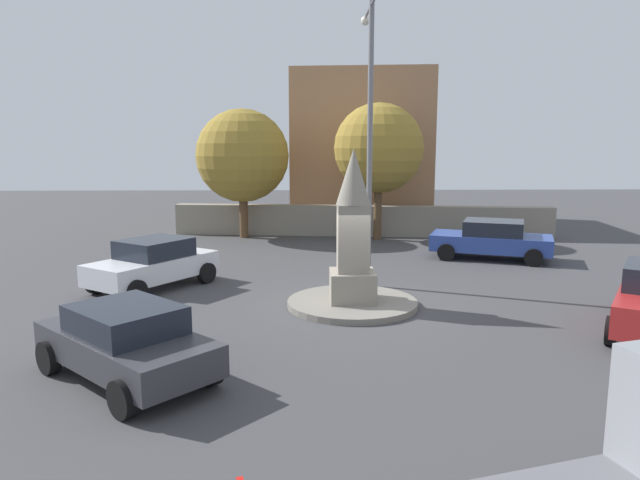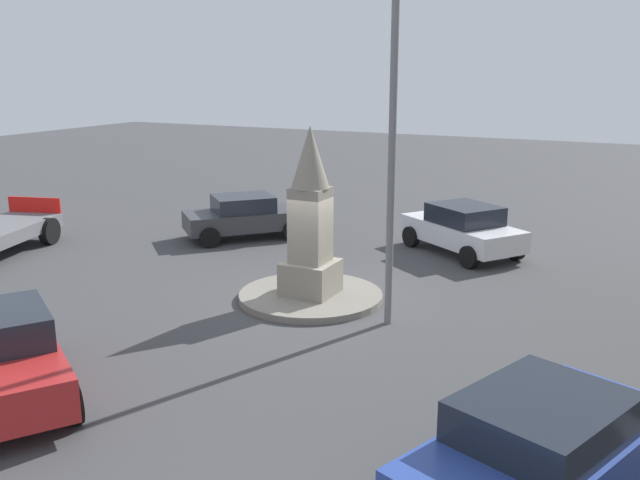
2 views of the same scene
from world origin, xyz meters
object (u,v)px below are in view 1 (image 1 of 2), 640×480
(car_white_near_island, at_px, (153,263))
(car_dark_grey_passing, at_px, (126,341))
(tree_near_wall, at_px, (379,149))
(corner_building, at_px, (363,149))
(streetlamp, at_px, (370,111))
(car_blue_parked_right, at_px, (491,239))
(tree_mid_cluster, at_px, (242,156))
(monument, at_px, (353,233))

(car_white_near_island, xyz_separation_m, car_dark_grey_passing, (-6.86, -1.26, -0.03))
(tree_near_wall, bearing_deg, corner_building, 0.36)
(streetlamp, distance_m, corner_building, 15.38)
(streetlamp, bearing_deg, car_blue_parked_right, -51.57)
(car_dark_grey_passing, height_order, tree_mid_cluster, tree_mid_cluster)
(car_white_near_island, bearing_deg, streetlamp, -89.15)
(car_white_near_island, xyz_separation_m, tree_mid_cluster, (9.56, -1.72, 2.99))
(car_dark_grey_passing, xyz_separation_m, tree_near_wall, (15.71, -6.59, 3.36))
(tree_near_wall, bearing_deg, monument, 169.36)
(tree_mid_cluster, bearing_deg, car_dark_grey_passing, 178.41)
(tree_near_wall, relative_size, tree_mid_cluster, 1.04)
(car_blue_parked_right, relative_size, tree_mid_cluster, 0.80)
(car_blue_parked_right, xyz_separation_m, tree_mid_cluster, (5.42, 9.83, 3.00))
(corner_building, bearing_deg, tree_mid_cluster, 133.64)
(monument, height_order, tree_near_wall, tree_near_wall)
(corner_building, height_order, tree_mid_cluster, corner_building)
(monument, xyz_separation_m, streetlamp, (2.24, -0.66, 3.25))
(car_blue_parked_right, relative_size, car_dark_grey_passing, 1.20)
(car_white_near_island, bearing_deg, corner_building, -26.94)
(car_dark_grey_passing, bearing_deg, corner_building, -16.41)
(car_dark_grey_passing, relative_size, tree_near_wall, 0.64)
(car_blue_parked_right, xyz_separation_m, corner_building, (11.23, 3.74, 3.25))
(streetlamp, bearing_deg, monument, 163.47)
(car_white_near_island, height_order, tree_near_wall, tree_near_wall)
(car_blue_parked_right, distance_m, car_dark_grey_passing, 15.07)
(monument, relative_size, tree_near_wall, 0.66)
(car_dark_grey_passing, distance_m, tree_near_wall, 17.37)
(monument, distance_m, streetlamp, 4.00)
(monument, distance_m, corner_building, 17.74)
(monument, distance_m, car_blue_parked_right, 8.61)
(streetlamp, relative_size, tree_near_wall, 1.43)
(monument, bearing_deg, car_white_near_island, 69.70)
(car_white_near_island, height_order, car_dark_grey_passing, car_white_near_island)
(streetlamp, height_order, tree_near_wall, streetlamp)
(car_dark_grey_passing, bearing_deg, streetlamp, -36.71)
(monument, distance_m, tree_mid_cluster, 12.52)
(car_blue_parked_right, bearing_deg, monument, 137.47)
(car_blue_parked_right, distance_m, tree_near_wall, 6.85)
(streetlamp, xyz_separation_m, tree_near_wall, (8.75, -1.40, -1.13))
(car_blue_parked_right, distance_m, car_white_near_island, 12.27)
(monument, relative_size, car_dark_grey_passing, 1.02)
(monument, relative_size, tree_mid_cluster, 0.68)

